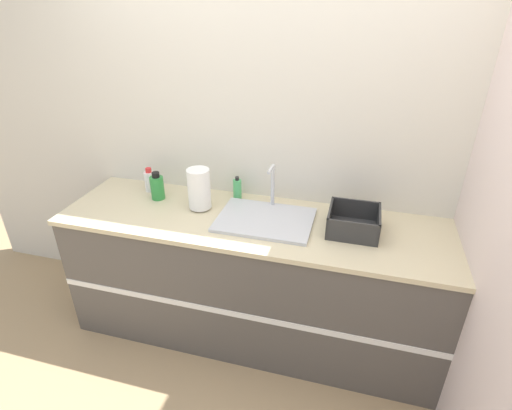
{
  "coord_description": "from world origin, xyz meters",
  "views": [
    {
      "loc": [
        0.57,
        -1.65,
        2.08
      ],
      "look_at": [
        0.03,
        0.29,
        1.0
      ],
      "focal_mm": 28.0,
      "sensor_mm": 36.0,
      "label": 1
    }
  ],
  "objects": [
    {
      "name": "sink",
      "position": [
        0.08,
        0.34,
        0.9
      ],
      "size": [
        0.56,
        0.41,
        0.29
      ],
      "color": "silver",
      "rests_on": "counter_cabinet"
    },
    {
      "name": "ground_plane",
      "position": [
        0.0,
        0.0,
        0.0
      ],
      "size": [
        12.0,
        12.0,
        0.0
      ],
      "primitive_type": "plane",
      "color": "tan"
    },
    {
      "name": "dish_rack",
      "position": [
        0.58,
        0.36,
        0.93
      ],
      "size": [
        0.28,
        0.28,
        0.13
      ],
      "color": "#2D2D2D",
      "rests_on": "counter_cabinet"
    },
    {
      "name": "bottle_green",
      "position": [
        -0.67,
        0.43,
        0.96
      ],
      "size": [
        0.09,
        0.09,
        0.19
      ],
      "color": "#2D8C3D",
      "rests_on": "counter_cabinet"
    },
    {
      "name": "bottle_white_spray",
      "position": [
        -0.78,
        0.53,
        0.95
      ],
      "size": [
        0.07,
        0.07,
        0.16
      ],
      "color": "white",
      "rests_on": "counter_cabinet"
    },
    {
      "name": "wall_right",
      "position": [
        1.19,
        0.33,
        1.3
      ],
      "size": [
        0.06,
        2.66,
        2.6
      ],
      "color": "silver",
      "rests_on": "ground_plane"
    },
    {
      "name": "counter_cabinet",
      "position": [
        0.0,
        0.33,
        0.44
      ],
      "size": [
        2.35,
        0.68,
        0.88
      ],
      "color": "#514C47",
      "rests_on": "ground_plane"
    },
    {
      "name": "paper_towel_roll",
      "position": [
        -0.35,
        0.38,
        1.01
      ],
      "size": [
        0.14,
        0.14,
        0.26
      ],
      "color": "#4C4C51",
      "rests_on": "counter_cabinet"
    },
    {
      "name": "soap_dispenser",
      "position": [
        -0.17,
        0.57,
        0.95
      ],
      "size": [
        0.05,
        0.05,
        0.15
      ],
      "color": "#4CB266",
      "rests_on": "counter_cabinet"
    },
    {
      "name": "wall_back",
      "position": [
        0.0,
        0.69,
        1.3
      ],
      "size": [
        4.72,
        0.06,
        2.6
      ],
      "color": "beige",
      "rests_on": "ground_plane"
    }
  ]
}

